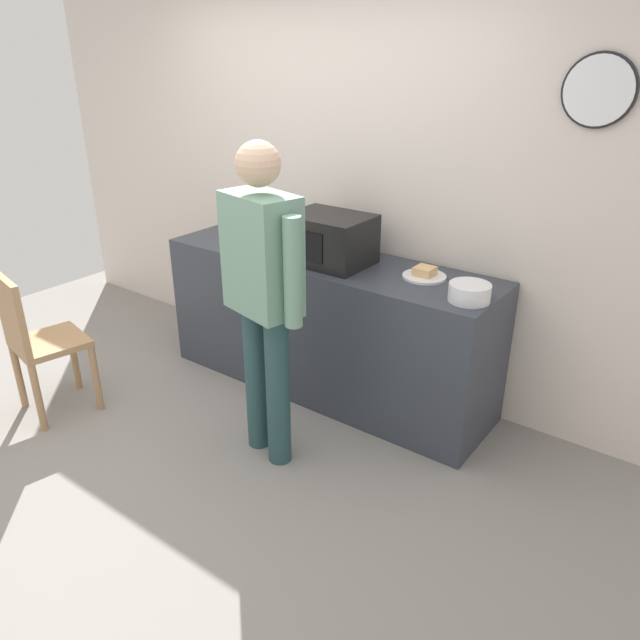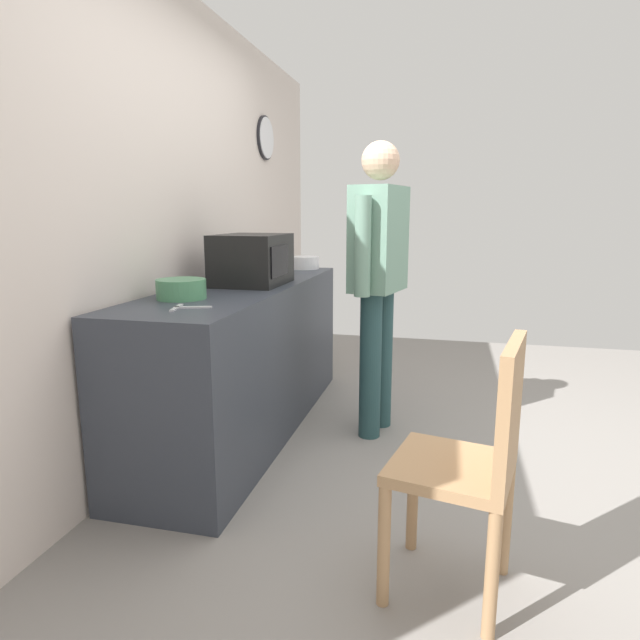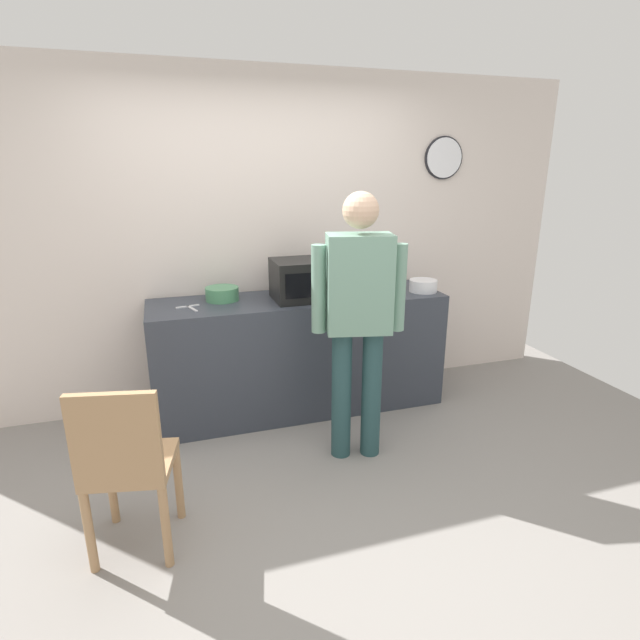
{
  "view_description": "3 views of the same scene",
  "coord_description": "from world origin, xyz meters",
  "views": [
    {
      "loc": [
        2.37,
        -1.74,
        2.14
      ],
      "look_at": [
        0.45,
        0.85,
        0.69
      ],
      "focal_mm": 34.27,
      "sensor_mm": 36.0,
      "label": 1
    },
    {
      "loc": [
        -2.76,
        0.01,
        1.34
      ],
      "look_at": [
        0.41,
        0.79,
        0.69
      ],
      "focal_mm": 30.02,
      "sensor_mm": 36.0,
      "label": 2
    },
    {
      "loc": [
        -0.73,
        -2.36,
        1.89
      ],
      "look_at": [
        0.31,
        0.92,
        0.82
      ],
      "focal_mm": 28.03,
      "sensor_mm": 36.0,
      "label": 3
    }
  ],
  "objects": [
    {
      "name": "kitchen_counter",
      "position": [
        0.24,
        1.22,
        0.46
      ],
      "size": [
        2.25,
        0.62,
        0.92
      ],
      "primitive_type": "cube",
      "color": "#333842",
      "rests_on": "ground_plane"
    },
    {
      "name": "ground_plane",
      "position": [
        0.0,
        0.0,
        0.0
      ],
      "size": [
        6.0,
        6.0,
        0.0
      ],
      "primitive_type": "plane",
      "color": "gray"
    },
    {
      "name": "person_standing",
      "position": [
        0.41,
        0.43,
        1.02
      ],
      "size": [
        0.58,
        0.32,
        1.75
      ],
      "color": "#254548",
      "rests_on": "ground_plane"
    },
    {
      "name": "salad_bowl",
      "position": [
        -0.33,
        1.32,
        0.97
      ],
      "size": [
        0.25,
        0.25,
        0.1
      ],
      "primitive_type": "cylinder",
      "color": "#4C8E60",
      "rests_on": "kitchen_counter"
    },
    {
      "name": "wooden_chair",
      "position": [
        -0.99,
        -0.09,
        0.52
      ],
      "size": [
        0.47,
        0.47,
        0.94
      ],
      "color": "#A87F56",
      "rests_on": "ground_plane"
    },
    {
      "name": "fork_utensil",
      "position": [
        -0.57,
        1.14,
        0.92
      ],
      "size": [
        0.07,
        0.17,
        0.01
      ],
      "primitive_type": "cube",
      "rotation": [
        0.0,
        0.0,
        1.89
      ],
      "color": "silver",
      "rests_on": "kitchen_counter"
    },
    {
      "name": "sandwich_plate",
      "position": [
        0.89,
        1.28,
        0.94
      ],
      "size": [
        0.25,
        0.25,
        0.07
      ],
      "color": "white",
      "rests_on": "kitchen_counter"
    },
    {
      "name": "cereal_bowl",
      "position": [
        1.24,
        1.11,
        0.97
      ],
      "size": [
        0.22,
        0.22,
        0.1
      ],
      "primitive_type": "cylinder",
      "color": "white",
      "rests_on": "kitchen_counter"
    },
    {
      "name": "back_wall",
      "position": [
        0.01,
        1.6,
        1.3
      ],
      "size": [
        5.4,
        0.13,
        2.6
      ],
      "color": "silver",
      "rests_on": "ground_plane"
    },
    {
      "name": "spoon_utensil",
      "position": [
        -0.6,
        1.21,
        0.92
      ],
      "size": [
        0.17,
        0.06,
        0.01
      ],
      "primitive_type": "cube",
      "rotation": [
        0.0,
        0.0,
        0.24
      ],
      "color": "silver",
      "rests_on": "kitchen_counter"
    },
    {
      "name": "microwave",
      "position": [
        0.28,
        1.18,
        1.07
      ],
      "size": [
        0.5,
        0.39,
        0.3
      ],
      "color": "black",
      "rests_on": "kitchen_counter"
    }
  ]
}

